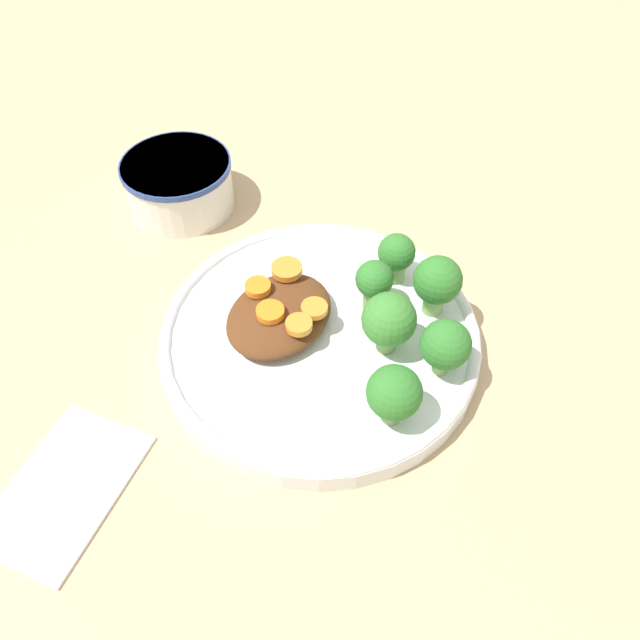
# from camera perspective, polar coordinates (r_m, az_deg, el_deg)

# --- Properties ---
(ground_plane) EXTENTS (4.00, 4.00, 0.00)m
(ground_plane) POSITION_cam_1_polar(r_m,az_deg,el_deg) (0.54, 0.00, -2.39)
(ground_plane) COLOR tan
(plate) EXTENTS (0.27, 0.27, 0.03)m
(plate) POSITION_cam_1_polar(r_m,az_deg,el_deg) (0.53, 0.00, -1.51)
(plate) COLOR white
(plate) RESTS_ON ground_plane
(dip_bowl) EXTENTS (0.11, 0.11, 0.05)m
(dip_bowl) POSITION_cam_1_polar(r_m,az_deg,el_deg) (0.68, -12.79, 12.23)
(dip_bowl) COLOR white
(dip_bowl) RESTS_ON ground_plane
(stew_mound) EXTENTS (0.10, 0.08, 0.02)m
(stew_mound) POSITION_cam_1_polar(r_m,az_deg,el_deg) (0.53, -3.74, 0.49)
(stew_mound) COLOR #5B3319
(stew_mound) RESTS_ON plate
(broccoli_floret_0) EXTENTS (0.03, 0.03, 0.05)m
(broccoli_floret_0) POSITION_cam_1_polar(r_m,az_deg,el_deg) (0.53, 4.97, 3.47)
(broccoli_floret_0) COLOR #759E51
(broccoli_floret_0) RESTS_ON plate
(broccoli_floret_1) EXTENTS (0.04, 0.04, 0.06)m
(broccoli_floret_1) POSITION_cam_1_polar(r_m,az_deg,el_deg) (0.53, 10.67, 3.42)
(broccoli_floret_1) COLOR #7FA85B
(broccoli_floret_1) RESTS_ON plate
(broccoli_floret_2) EXTENTS (0.04, 0.04, 0.06)m
(broccoli_floret_2) POSITION_cam_1_polar(r_m,az_deg,el_deg) (0.49, 6.31, -0.07)
(broccoli_floret_2) COLOR #759E51
(broccoli_floret_2) RESTS_ON plate
(broccoli_floret_3) EXTENTS (0.04, 0.04, 0.05)m
(broccoli_floret_3) POSITION_cam_1_polar(r_m,az_deg,el_deg) (0.46, 6.79, -6.71)
(broccoli_floret_3) COLOR #759E51
(broccoli_floret_3) RESTS_ON plate
(broccoli_floret_4) EXTENTS (0.03, 0.03, 0.05)m
(broccoli_floret_4) POSITION_cam_1_polar(r_m,az_deg,el_deg) (0.55, 6.98, 5.88)
(broccoli_floret_4) COLOR #7FA85B
(broccoli_floret_4) RESTS_ON plate
(broccoli_floret_5) EXTENTS (0.04, 0.04, 0.05)m
(broccoli_floret_5) POSITION_cam_1_polar(r_m,az_deg,el_deg) (0.49, 11.40, -2.29)
(broccoli_floret_5) COLOR #7FA85B
(broccoli_floret_5) RESTS_ON plate
(carrot_slice_0) EXTENTS (0.02, 0.02, 0.01)m
(carrot_slice_0) POSITION_cam_1_polar(r_m,az_deg,el_deg) (0.53, -5.70, 3.01)
(carrot_slice_0) COLOR orange
(carrot_slice_0) RESTS_ON stew_mound
(carrot_slice_1) EXTENTS (0.02, 0.02, 0.01)m
(carrot_slice_1) POSITION_cam_1_polar(r_m,az_deg,el_deg) (0.51, -0.37, 1.24)
(carrot_slice_1) COLOR orange
(carrot_slice_1) RESTS_ON stew_mound
(carrot_slice_2) EXTENTS (0.03, 0.03, 0.01)m
(carrot_slice_2) POSITION_cam_1_polar(r_m,az_deg,el_deg) (0.54, -3.05, 4.66)
(carrot_slice_2) COLOR orange
(carrot_slice_2) RESTS_ON stew_mound
(carrot_slice_3) EXTENTS (0.02, 0.02, 0.01)m
(carrot_slice_3) POSITION_cam_1_polar(r_m,az_deg,el_deg) (0.51, -4.57, 0.73)
(carrot_slice_3) COLOR orange
(carrot_slice_3) RESTS_ON stew_mound
(carrot_slice_4) EXTENTS (0.02, 0.02, 0.01)m
(carrot_slice_4) POSITION_cam_1_polar(r_m,az_deg,el_deg) (0.50, -1.94, -0.43)
(carrot_slice_4) COLOR orange
(carrot_slice_4) RESTS_ON stew_mound
(napkin) EXTENTS (0.14, 0.10, 0.01)m
(napkin) POSITION_cam_1_polar(r_m,az_deg,el_deg) (0.51, -22.33, -13.99)
(napkin) COLOR white
(napkin) RESTS_ON ground_plane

